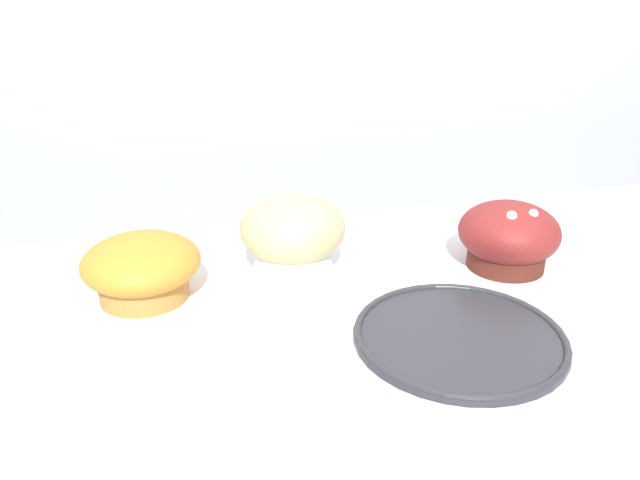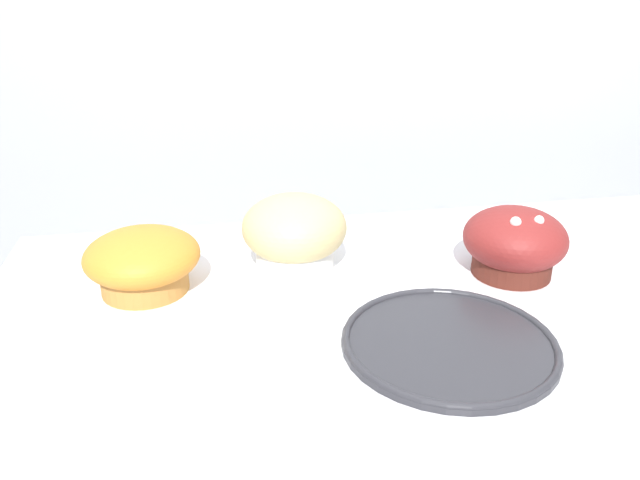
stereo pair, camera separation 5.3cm
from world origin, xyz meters
The scene contains 5 objects.
wall_back centered at (0.00, 0.60, 0.90)m, with size 3.20×0.10×1.80m, color #B2B7BC.
muffin_front_center centered at (0.07, 0.11, 0.99)m, with size 0.11×0.11×0.08m.
muffin_back_left centered at (-0.17, 0.17, 1.00)m, with size 0.12×0.12×0.09m.
muffin_back_right centered at (-0.33, 0.14, 0.99)m, with size 0.12×0.12×0.07m.
serving_plate centered at (-0.05, -0.02, 0.96)m, with size 0.20×0.20×0.01m.
Camera 1 is at (-0.31, -0.46, 1.27)m, focal length 35.00 mm.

